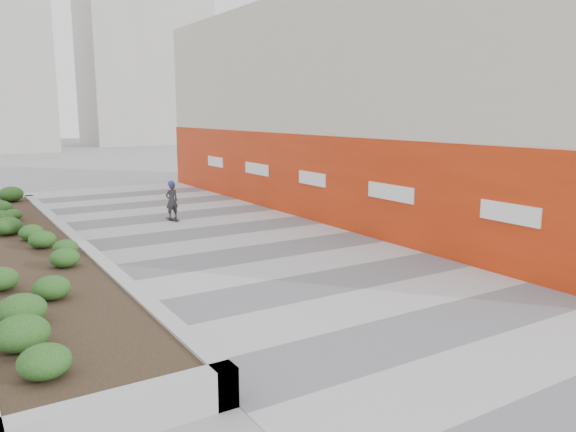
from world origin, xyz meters
name	(u,v)px	position (x,y,z in m)	size (l,w,h in m)	color
ground	(375,307)	(0.00, 0.00, 0.00)	(160.00, 160.00, 0.00)	gray
walkway	(293,271)	(0.00, 3.00, 0.01)	(8.00, 36.00, 0.01)	#A8A8AD
building	(364,107)	(6.98, 8.98, 3.98)	(6.04, 24.08, 8.00)	beige
planter	(21,249)	(-5.50, 7.00, 0.42)	(3.00, 18.00, 0.90)	#9E9EA0
distant_bldg_north_r	(143,42)	(15.00, 60.00, 12.00)	(14.00, 10.00, 24.00)	#ADAAA3
manhole_cover	(310,268)	(0.50, 3.00, 0.00)	(0.44, 0.44, 0.01)	#595654
skateboarder	(172,200)	(-0.22, 10.62, 0.73)	(0.51, 0.74, 1.44)	beige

